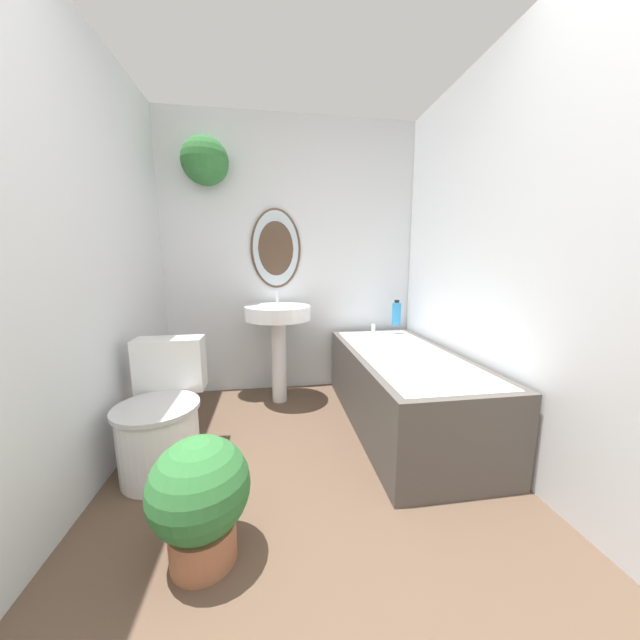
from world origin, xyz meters
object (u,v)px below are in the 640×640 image
(pedestal_sink, at_px, (278,325))
(bathtub, at_px, (402,387))
(toilet, at_px, (162,420))
(shampoo_bottle, at_px, (396,313))
(potted_plant, at_px, (200,496))

(pedestal_sink, height_order, bathtub, pedestal_sink)
(toilet, distance_m, bathtub, 1.57)
(toilet, xyz_separation_m, pedestal_sink, (0.68, 0.82, 0.37))
(shampoo_bottle, xyz_separation_m, potted_plant, (-1.40, -1.57, -0.44))
(pedestal_sink, relative_size, bathtub, 0.58)
(bathtub, bearing_deg, pedestal_sink, 148.08)
(potted_plant, bearing_deg, pedestal_sink, 77.05)
(bathtub, bearing_deg, potted_plant, -142.34)
(toilet, relative_size, bathtub, 0.45)
(toilet, bearing_deg, pedestal_sink, 50.46)
(toilet, distance_m, potted_plant, 0.73)
(pedestal_sink, relative_size, potted_plant, 1.81)
(toilet, height_order, pedestal_sink, pedestal_sink)
(potted_plant, bearing_deg, shampoo_bottle, 48.24)
(toilet, distance_m, shampoo_bottle, 2.01)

